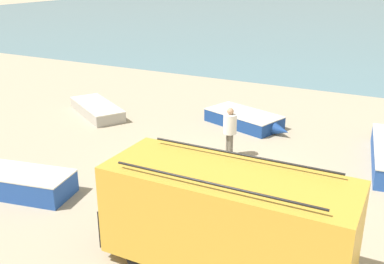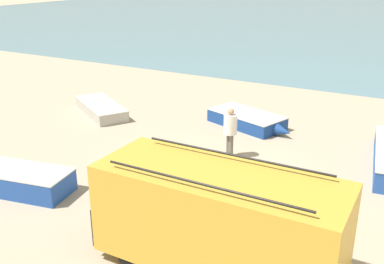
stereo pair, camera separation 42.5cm
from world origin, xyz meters
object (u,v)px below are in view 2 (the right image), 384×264
(parked_van, at_px, (217,219))
(fisherman_0, at_px, (230,128))
(fishing_rowboat_2, at_px, (100,108))
(fishing_rowboat_3, at_px, (248,120))
(fishing_rowboat_1, at_px, (0,177))

(parked_van, xyz_separation_m, fisherman_0, (-2.31, 5.70, -0.22))
(fishing_rowboat_2, bearing_deg, fishing_rowboat_3, -135.05)
(parked_van, bearing_deg, fishing_rowboat_2, -38.46)
(parked_van, xyz_separation_m, fishing_rowboat_1, (-7.21, 0.38, -0.92))
(parked_van, relative_size, fishing_rowboat_2, 1.30)
(fishing_rowboat_1, relative_size, fisherman_0, 2.86)
(fishing_rowboat_2, distance_m, fisherman_0, 7.24)
(fishing_rowboat_1, distance_m, fisherman_0, 7.27)
(fishing_rowboat_2, bearing_deg, fisherman_0, -162.03)
(parked_van, distance_m, fishing_rowboat_1, 7.28)
(fishing_rowboat_1, relative_size, fishing_rowboat_3, 1.29)
(fishing_rowboat_3, bearing_deg, fishing_rowboat_2, -147.57)
(fisherman_0, bearing_deg, parked_van, -118.69)
(fishing_rowboat_2, relative_size, fishing_rowboat_3, 1.04)
(fishing_rowboat_3, xyz_separation_m, fisherman_0, (0.64, -3.21, 0.76))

